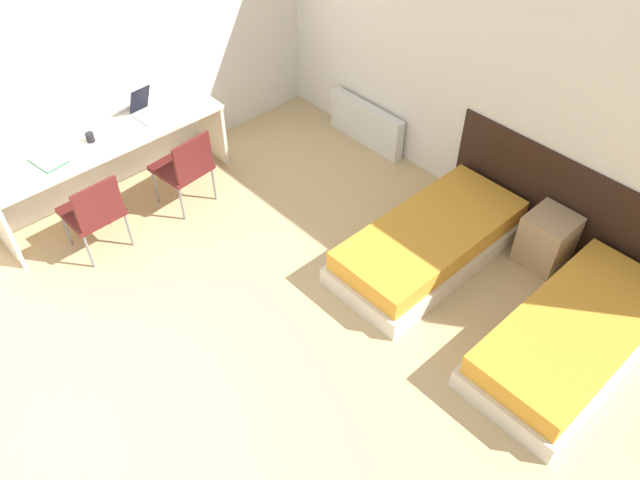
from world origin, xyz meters
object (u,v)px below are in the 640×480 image
bed_near_window (430,243)px  chair_near_laptop (185,165)px  nightstand (547,239)px  laptop (145,111)px  bed_near_door (572,337)px  chair_near_notebook (94,210)px

bed_near_window → chair_near_laptop: 2.48m
nightstand → bed_near_window: bearing=-134.2°
chair_near_laptop → laptop: size_ratio=2.53×
bed_near_door → bed_near_window: bearing=180.0°
bed_near_door → nightstand: bearing=134.2°
nightstand → laptop: bearing=-151.0°
bed_near_door → chair_near_laptop: chair_near_laptop is taller
chair_near_laptop → chair_near_notebook: same height
chair_near_notebook → nightstand: bearing=44.0°
chair_near_laptop → nightstand: bearing=28.1°
bed_near_window → chair_near_notebook: 3.07m
bed_near_window → chair_near_laptop: chair_near_laptop is taller
bed_near_window → bed_near_door: size_ratio=1.00×
nightstand → chair_near_laptop: (-2.90, -1.94, 0.22)m
bed_near_window → laptop: (-2.76, -1.18, 0.64)m
bed_near_window → chair_near_notebook: chair_near_notebook is taller
nightstand → chair_near_notebook: size_ratio=0.61×
laptop → chair_near_laptop: bearing=-4.2°
nightstand → bed_near_door: bearing=-45.8°
bed_near_door → chair_near_laptop: bearing=-162.0°
nightstand → chair_near_laptop: 3.49m
bed_near_door → laptop: laptop is taller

